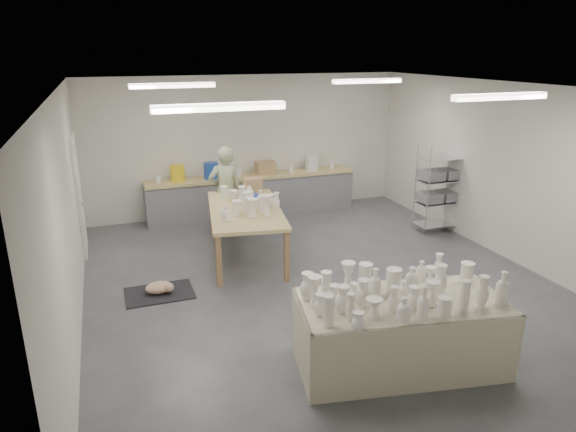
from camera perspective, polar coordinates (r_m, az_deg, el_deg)
name	(u,v)px	position (r m, az deg, el deg)	size (l,w,h in m)	color
room	(312,153)	(7.61, 2.63, 7.01)	(8.00, 8.02, 3.00)	#424449
back_counter	(252,193)	(11.31, -4.00, 2.51)	(4.60, 0.60, 1.24)	tan
wire_shelf	(440,187)	(10.59, 16.51, 3.14)	(0.88, 0.48, 1.80)	silver
drying_table	(398,330)	(6.13, 12.17, -12.25)	(2.50, 1.52, 1.20)	olive
work_table	(247,207)	(8.92, -4.57, 1.00)	(1.58, 2.56, 1.27)	tan
rug	(159,293)	(8.05, -14.09, -8.31)	(1.00, 0.70, 0.02)	black
cat	(160,287)	(8.00, -14.00, -7.71)	(0.42, 0.31, 0.17)	white
potter	(225,192)	(9.95, -6.96, 2.67)	(0.65, 0.43, 1.78)	#9BAA84
red_stool	(223,216)	(10.36, -7.19, -0.04)	(0.38, 0.38, 0.35)	#B2191F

